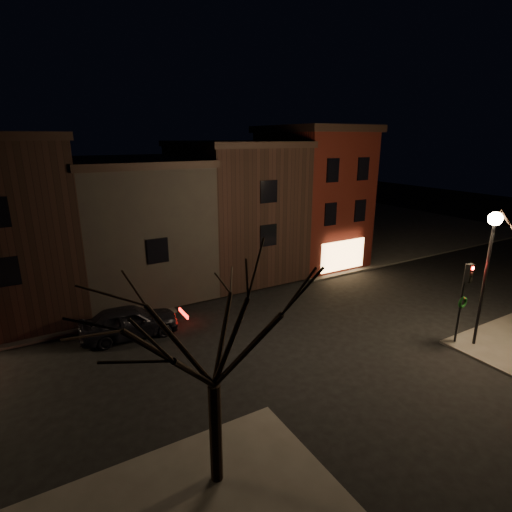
{
  "coord_description": "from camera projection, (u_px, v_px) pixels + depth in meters",
  "views": [
    {
      "loc": [
        -11.74,
        -15.71,
        9.75
      ],
      "look_at": [
        -0.66,
        3.33,
        3.2
      ],
      "focal_mm": 28.0,
      "sensor_mm": 36.0,
      "label": 1
    }
  ],
  "objects": [
    {
      "name": "row_building_a",
      "position": [
        232.0,
        207.0,
        29.5
      ],
      "size": [
        7.3,
        10.3,
        9.4
      ],
      "color": "black",
      "rests_on": "ground"
    },
    {
      "name": "ground",
      "position": [
        298.0,
        326.0,
        21.45
      ],
      "size": [
        120.0,
        120.0,
        0.0
      ],
      "primitive_type": "plane",
      "color": "black",
      "rests_on": "ground"
    },
    {
      "name": "row_building_c",
      "position": [
        3.0,
        224.0,
        22.43
      ],
      "size": [
        7.3,
        10.3,
        9.9
      ],
      "color": "black",
      "rests_on": "ground"
    },
    {
      "name": "row_building_b",
      "position": [
        134.0,
        224.0,
        26.14
      ],
      "size": [
        7.8,
        10.3,
        8.4
      ],
      "color": "black",
      "rests_on": "ground"
    },
    {
      "name": "street_lamp_near",
      "position": [
        491.0,
        243.0,
        18.0
      ],
      "size": [
        0.6,
        0.6,
        6.48
      ],
      "color": "black",
      "rests_on": "sidewalk_near_right"
    },
    {
      "name": "traffic_signal",
      "position": [
        465.0,
        291.0,
        18.79
      ],
      "size": [
        0.58,
        0.38,
        4.05
      ],
      "color": "black",
      "rests_on": "sidewalk_near_right"
    },
    {
      "name": "sidewalk_far_right",
      "position": [
        335.0,
        222.0,
        47.65
      ],
      "size": [
        30.0,
        30.0,
        0.12
      ],
      "primitive_type": "cube",
      "color": "#2D2B28",
      "rests_on": "ground"
    },
    {
      "name": "bare_tree_left",
      "position": [
        211.0,
        313.0,
        10.25
      ],
      "size": [
        5.6,
        5.6,
        7.5
      ],
      "color": "black",
      "rests_on": "sidewalk_near_left"
    },
    {
      "name": "corner_building",
      "position": [
        311.0,
        195.0,
        31.62
      ],
      "size": [
        6.5,
        8.5,
        10.5
      ],
      "color": "#49120D",
      "rests_on": "ground"
    },
    {
      "name": "parked_car_a",
      "position": [
        129.0,
        321.0,
        20.17
      ],
      "size": [
        4.94,
        2.26,
        1.64
      ],
      "primitive_type": "imported",
      "rotation": [
        0.0,
        0.0,
        1.5
      ],
      "color": "black",
      "rests_on": "ground"
    }
  ]
}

